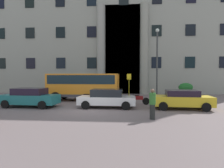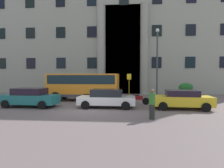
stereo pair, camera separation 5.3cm
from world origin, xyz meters
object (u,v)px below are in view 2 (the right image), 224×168
object	(u,v)px
hedge_planter_far_east	(186,90)
scooter_by_planter	(138,99)
hedge_planter_entrance_right	(102,90)
lamppost_plaza_centre	(157,58)
white_taxi_kerbside	(182,99)
parked_sedan_far	(107,98)
hedge_planter_east	(55,89)
motorcycle_far_end	(88,98)
bus_stop_sign	(129,83)
pedestrian_woman_dark_dress	(152,104)
motorcycle_near_kerb	(10,98)
orange_minibus	(84,84)
parked_coupe_end	(30,97)

from	to	relation	value
hedge_planter_far_east	scooter_by_planter	xyz separation A→B (m)	(-6.01, -7.11, -0.32)
hedge_planter_entrance_right	scooter_by_planter	world-z (taller)	hedge_planter_entrance_right
scooter_by_planter	lamppost_plaza_centre	distance (m)	6.94
white_taxi_kerbside	lamppost_plaza_centre	distance (m)	8.12
parked_sedan_far	hedge_planter_east	bearing A→B (deg)	131.53
motorcycle_far_end	bus_stop_sign	bearing A→B (deg)	55.36
hedge_planter_far_east	parked_sedan_far	size ratio (longest dim) A/B	0.40
pedestrian_woman_dark_dress	lamppost_plaza_centre	xyz separation A→B (m)	(1.80, 10.84, 3.56)
motorcycle_near_kerb	lamppost_plaza_centre	bearing A→B (deg)	7.14
motorcycle_near_kerb	motorcycle_far_end	size ratio (longest dim) A/B	1.04
orange_minibus	hedge_planter_east	size ratio (longest dim) A/B	3.70
scooter_by_planter	parked_sedan_far	bearing A→B (deg)	-135.86
lamppost_plaza_centre	pedestrian_woman_dark_dress	bearing A→B (deg)	-99.43
parked_sedan_far	parked_coupe_end	world-z (taller)	parked_coupe_end
hedge_planter_far_east	lamppost_plaza_centre	xyz separation A→B (m)	(-3.66, -1.93, 3.65)
bus_stop_sign	motorcycle_far_end	distance (m)	5.37
hedge_planter_east	hedge_planter_entrance_right	xyz separation A→B (m)	(6.05, 0.07, -0.08)
orange_minibus	parked_sedan_far	size ratio (longest dim) A/B	1.60
orange_minibus	hedge_planter_entrance_right	size ratio (longest dim) A/B	3.49
orange_minibus	bus_stop_sign	xyz separation A→B (m)	(4.50, 1.71, 0.05)
orange_minibus	scooter_by_planter	distance (m)	5.85
hedge_planter_entrance_right	white_taxi_kerbside	size ratio (longest dim) A/B	0.46
orange_minibus	hedge_planter_east	xyz separation A→B (m)	(-4.85, 4.83, -0.84)
parked_coupe_end	lamppost_plaza_centre	bearing A→B (deg)	37.47
parked_sedan_far	scooter_by_planter	world-z (taller)	parked_sedan_far
motorcycle_near_kerb	scooter_by_planter	distance (m)	11.37
bus_stop_sign	motorcycle_near_kerb	world-z (taller)	bus_stop_sign
hedge_planter_entrance_right	motorcycle_near_kerb	distance (m)	10.43
hedge_planter_east	white_taxi_kerbside	distance (m)	16.10
hedge_planter_east	scooter_by_planter	distance (m)	12.39
bus_stop_sign	parked_coupe_end	distance (m)	9.93
hedge_planter_far_east	parked_sedan_far	world-z (taller)	hedge_planter_far_east
hedge_planter_east	pedestrian_woman_dark_dress	world-z (taller)	pedestrian_woman_dark_dress
orange_minibus	motorcycle_far_end	bearing A→B (deg)	-65.70
white_taxi_kerbside	scooter_by_planter	world-z (taller)	white_taxi_kerbside
bus_stop_sign	hedge_planter_east	xyz separation A→B (m)	(-9.35, 3.12, -0.88)
parked_coupe_end	pedestrian_woman_dark_dress	distance (m)	9.74
parked_coupe_end	lamppost_plaza_centre	xyz separation A→B (m)	(10.84, 7.20, 3.67)
orange_minibus	lamppost_plaza_centre	size ratio (longest dim) A/B	0.92
orange_minibus	white_taxi_kerbside	size ratio (longest dim) A/B	1.62
scooter_by_planter	hedge_planter_east	bearing A→B (deg)	151.23
hedge_planter_entrance_right	lamppost_plaza_centre	size ratio (longest dim) A/B	0.26
hedge_planter_east	pedestrian_woman_dark_dress	xyz separation A→B (m)	(10.61, -12.87, 0.11)
white_taxi_kerbside	lamppost_plaza_centre	xyz separation A→B (m)	(-0.78, 7.19, 3.70)
pedestrian_woman_dark_dress	parked_coupe_end	bearing A→B (deg)	-25.68
hedge_planter_entrance_right	white_taxi_kerbside	distance (m)	11.72
hedge_planter_east	motorcycle_far_end	xyz separation A→B (m)	(5.71, -6.89, -0.30)
hedge_planter_east	motorcycle_far_end	distance (m)	8.95
lamppost_plaza_centre	hedge_planter_entrance_right	bearing A→B (deg)	161.74
hedge_planter_east	lamppost_plaza_centre	xyz separation A→B (m)	(12.41, -2.03, 3.67)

